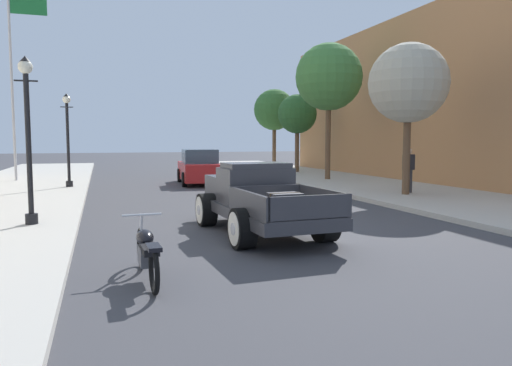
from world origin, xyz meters
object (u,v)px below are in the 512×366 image
at_px(street_lamp_near, 28,127).
at_px(street_tree_third, 297,114).
at_px(pedestrian_sidewalk_right, 409,167).
at_px(motorcycle_parked, 147,251).
at_px(street_tree_farthest, 274,110).
at_px(street_tree_second, 329,77).
at_px(car_background_red, 199,168).
at_px(street_tree_nearest, 408,84).
at_px(flagpole, 16,62).
at_px(street_lamp_far, 68,133).
at_px(hotrod_truck_gunmetal, 257,199).

bearing_deg(street_lamp_near, street_tree_third, 49.34).
distance_m(pedestrian_sidewalk_right, street_tree_third, 12.34).
xyz_separation_m(motorcycle_parked, street_lamp_near, (-2.19, 4.93, 1.94)).
bearing_deg(motorcycle_parked, street_tree_farthest, 66.02).
relative_size(street_tree_second, street_tree_farthest, 1.22).
relative_size(motorcycle_parked, street_tree_third, 0.45).
xyz_separation_m(car_background_red, street_tree_nearest, (5.93, -7.88, 3.30)).
bearing_deg(flagpole, car_background_red, -20.12).
relative_size(street_tree_third, street_tree_farthest, 0.86).
height_order(car_background_red, pedestrian_sidewalk_right, pedestrian_sidewalk_right).
bearing_deg(street_tree_nearest, street_tree_farthest, 85.90).
bearing_deg(motorcycle_parked, pedestrian_sidewalk_right, 38.01).
xyz_separation_m(pedestrian_sidewalk_right, street_tree_nearest, (-0.40, -0.43, 2.99)).
relative_size(street_lamp_near, street_lamp_far, 1.00).
distance_m(street_lamp_near, flagpole, 14.04).
bearing_deg(street_tree_nearest, street_tree_second, 87.14).
bearing_deg(pedestrian_sidewalk_right, car_background_red, 130.35).
relative_size(hotrod_truck_gunmetal, motorcycle_parked, 2.36).
bearing_deg(street_tree_second, flagpole, 164.97).
relative_size(hotrod_truck_gunmetal, street_tree_third, 1.07).
bearing_deg(flagpole, street_tree_third, 6.15).
height_order(street_lamp_far, street_tree_farthest, street_tree_farthest).
bearing_deg(street_tree_farthest, street_tree_nearest, -94.10).
distance_m(hotrod_truck_gunmetal, motorcycle_parked, 4.26).
bearing_deg(street_tree_second, pedestrian_sidewalk_right, -89.53).
bearing_deg(pedestrian_sidewalk_right, street_tree_third, 87.21).
bearing_deg(street_lamp_far, street_tree_third, 24.60).
bearing_deg(street_tree_second, car_background_red, 171.94).
xyz_separation_m(motorcycle_parked, street_tree_second, (10.13, 14.52, 4.70)).
bearing_deg(street_tree_second, street_tree_farthest, 85.06).
distance_m(car_background_red, street_tree_farthest, 12.25).
xyz_separation_m(street_tree_second, street_tree_third, (0.64, 5.49, -1.52)).
height_order(hotrod_truck_gunmetal, street_tree_nearest, street_tree_nearest).
relative_size(street_lamp_far, street_tree_third, 0.82).
height_order(street_lamp_near, flagpole, flagpole).
height_order(hotrod_truck_gunmetal, motorcycle_parked, hotrod_truck_gunmetal).
bearing_deg(car_background_red, street_lamp_near, -119.93).
bearing_deg(flagpole, street_lamp_near, -81.13).
xyz_separation_m(motorcycle_parked, car_background_red, (3.85, 15.41, 0.33)).
distance_m(hotrod_truck_gunmetal, street_tree_nearest, 8.87).
distance_m(motorcycle_parked, car_background_red, 15.89).
relative_size(motorcycle_parked, pedestrian_sidewalk_right, 1.29).
bearing_deg(motorcycle_parked, street_tree_third, 61.72).
height_order(hotrod_truck_gunmetal, pedestrian_sidewalk_right, pedestrian_sidewalk_right).
xyz_separation_m(street_lamp_far, street_tree_second, (12.01, 0.30, 2.75)).
distance_m(street_tree_nearest, street_tree_farthest, 17.26).
distance_m(flagpole, street_tree_second, 14.94).
distance_m(hotrod_truck_gunmetal, car_background_red, 12.24).
height_order(car_background_red, flagpole, flagpole).
relative_size(car_background_red, street_tree_farthest, 0.81).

